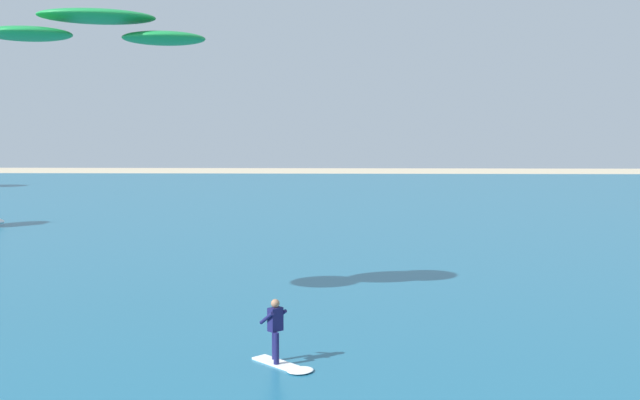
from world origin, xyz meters
TOP-DOWN VIEW (x-y plane):
  - ocean at (0.00, 51.11)m, footprint 160.00×90.00m
  - kitesurfer at (-1.41, 18.22)m, footprint 1.77×1.79m
  - kite at (-7.71, 24.24)m, footprint 7.29×4.42m

SIDE VIEW (x-z plane):
  - ocean at x=0.00m, z-range 0.00..0.10m
  - kitesurfer at x=-1.41m, z-range -0.13..1.54m
  - kite at x=-7.71m, z-range 8.71..9.77m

